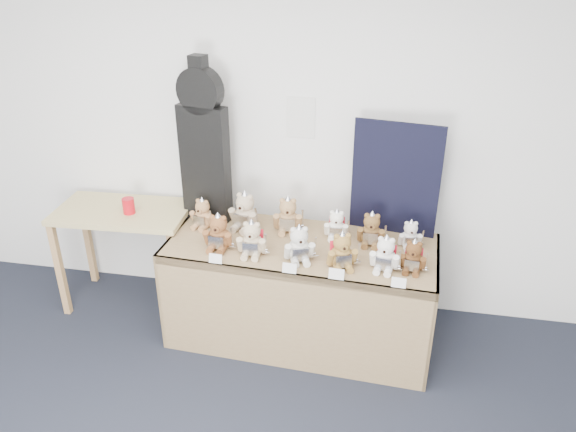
% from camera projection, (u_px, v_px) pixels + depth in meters
% --- Properties ---
extents(room_shell, '(6.00, 6.00, 6.00)m').
position_uv_depth(room_shell, '(301.00, 118.00, 4.04)').
color(room_shell, silver).
rests_on(room_shell, floor).
extents(display_table, '(1.92, 0.88, 0.78)m').
position_uv_depth(display_table, '(299.00, 271.00, 3.91)').
color(display_table, brown).
rests_on(display_table, floor).
extents(side_table, '(1.03, 0.60, 0.84)m').
position_uv_depth(side_table, '(124.00, 224.00, 4.33)').
color(side_table, tan).
rests_on(side_table, floor).
extents(guitar_case, '(0.38, 0.18, 1.21)m').
position_uv_depth(guitar_case, '(204.00, 143.00, 4.02)').
color(guitar_case, black).
rests_on(guitar_case, display_table).
extents(navy_board, '(0.61, 0.12, 0.82)m').
position_uv_depth(navy_board, '(395.00, 179.00, 3.90)').
color(navy_board, black).
rests_on(navy_board, display_table).
extents(red_cup, '(0.09, 0.09, 0.12)m').
position_uv_depth(red_cup, '(129.00, 206.00, 4.19)').
color(red_cup, red).
rests_on(red_cup, side_table).
extents(teddy_front_far_left, '(0.23, 0.19, 0.28)m').
position_uv_depth(teddy_front_far_left, '(219.00, 233.00, 3.81)').
color(teddy_front_far_left, brown).
rests_on(teddy_front_far_left, display_table).
extents(teddy_front_left, '(0.23, 0.19, 0.28)m').
position_uv_depth(teddy_front_left, '(252.00, 240.00, 3.74)').
color(teddy_front_left, tan).
rests_on(teddy_front_left, display_table).
extents(teddy_front_centre, '(0.23, 0.21, 0.28)m').
position_uv_depth(teddy_front_centre, '(299.00, 245.00, 3.67)').
color(teddy_front_centre, beige).
rests_on(teddy_front_centre, display_table).
extents(teddy_front_right, '(0.23, 0.21, 0.27)m').
position_uv_depth(teddy_front_right, '(342.00, 252.00, 3.60)').
color(teddy_front_right, olive).
rests_on(teddy_front_right, display_table).
extents(teddy_front_far_right, '(0.22, 0.19, 0.27)m').
position_uv_depth(teddy_front_far_right, '(385.00, 255.00, 3.57)').
color(teddy_front_far_right, silver).
rests_on(teddy_front_far_right, display_table).
extents(teddy_front_end, '(0.20, 0.17, 0.24)m').
position_uv_depth(teddy_front_end, '(413.00, 257.00, 3.56)').
color(teddy_front_end, brown).
rests_on(teddy_front_end, display_table).
extents(teddy_back_left, '(0.26, 0.23, 0.31)m').
position_uv_depth(teddy_back_left, '(245.00, 212.00, 4.07)').
color(teddy_back_left, tan).
rests_on(teddy_back_left, display_table).
extents(teddy_back_centre_left, '(0.24, 0.20, 0.29)m').
position_uv_depth(teddy_back_centre_left, '(288.00, 216.00, 4.04)').
color(teddy_back_centre_left, '#A77F53').
rests_on(teddy_back_centre_left, display_table).
extents(teddy_back_centre_right, '(0.19, 0.16, 0.24)m').
position_uv_depth(teddy_back_centre_right, '(336.00, 225.00, 3.96)').
color(teddy_back_centre_right, white).
rests_on(teddy_back_centre_right, display_table).
extents(teddy_back_right, '(0.22, 0.17, 0.27)m').
position_uv_depth(teddy_back_right, '(371.00, 230.00, 3.87)').
color(teddy_back_right, brown).
rests_on(teddy_back_right, display_table).
extents(teddy_back_end, '(0.18, 0.16, 0.22)m').
position_uv_depth(teddy_back_end, '(410.00, 235.00, 3.84)').
color(teddy_back_end, silver).
rests_on(teddy_back_end, display_table).
extents(teddy_back_far_left, '(0.20, 0.18, 0.25)m').
position_uv_depth(teddy_back_far_left, '(203.00, 214.00, 4.10)').
color(teddy_back_far_left, '#AA7B4F').
rests_on(teddy_back_far_left, display_table).
extents(entry_card_a, '(0.09, 0.02, 0.06)m').
position_uv_depth(entry_card_a, '(215.00, 259.00, 3.67)').
color(entry_card_a, silver).
rests_on(entry_card_a, display_table).
extents(entry_card_b, '(0.09, 0.02, 0.07)m').
position_uv_depth(entry_card_b, '(289.00, 268.00, 3.56)').
color(entry_card_b, silver).
rests_on(entry_card_b, display_table).
extents(entry_card_c, '(0.10, 0.03, 0.07)m').
position_uv_depth(entry_card_c, '(336.00, 274.00, 3.49)').
color(entry_card_c, silver).
rests_on(entry_card_c, display_table).
extents(entry_card_d, '(0.09, 0.02, 0.06)m').
position_uv_depth(entry_card_d, '(399.00, 283.00, 3.41)').
color(entry_card_d, silver).
rests_on(entry_card_d, display_table).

